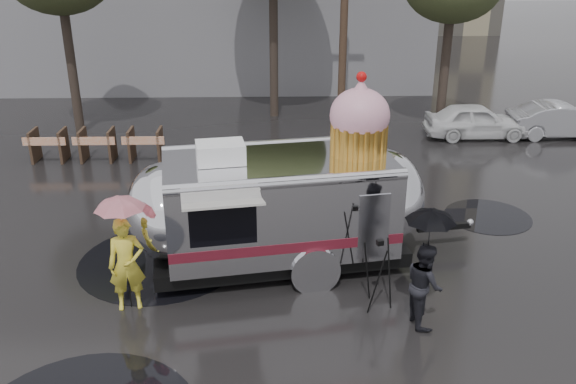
{
  "coord_description": "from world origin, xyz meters",
  "views": [
    {
      "loc": [
        -0.08,
        -8.24,
        6.56
      ],
      "look_at": [
        0.23,
        3.29,
        1.67
      ],
      "focal_mm": 38.0,
      "sensor_mm": 36.0,
      "label": 1
    }
  ],
  "objects_px": {
    "person_right": "(424,284)",
    "person_left": "(127,265)",
    "tripod": "(378,268)",
    "airstream_trailer": "(283,201)"
  },
  "relations": [
    {
      "from": "person_right",
      "to": "person_left",
      "type": "bearing_deg",
      "value": 75.95
    },
    {
      "from": "tripod",
      "to": "person_left",
      "type": "bearing_deg",
      "value": 160.74
    },
    {
      "from": "airstream_trailer",
      "to": "person_left",
      "type": "bearing_deg",
      "value": -160.84
    },
    {
      "from": "person_right",
      "to": "airstream_trailer",
      "type": "bearing_deg",
      "value": 40.6
    },
    {
      "from": "airstream_trailer",
      "to": "tripod",
      "type": "relative_size",
      "value": 5.39
    },
    {
      "from": "airstream_trailer",
      "to": "person_right",
      "type": "bearing_deg",
      "value": -51.52
    },
    {
      "from": "person_left",
      "to": "person_right",
      "type": "bearing_deg",
      "value": -19.77
    },
    {
      "from": "airstream_trailer",
      "to": "person_right",
      "type": "relative_size",
      "value": 4.83
    },
    {
      "from": "airstream_trailer",
      "to": "tripod",
      "type": "distance_m",
      "value": 2.52
    },
    {
      "from": "person_right",
      "to": "tripod",
      "type": "distance_m",
      "value": 0.91
    }
  ]
}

